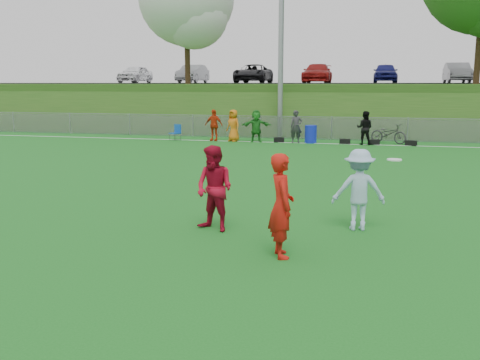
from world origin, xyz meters
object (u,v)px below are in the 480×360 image
(player_red_left, at_px, (281,206))
(player_red_center, at_px, (214,189))
(player_blue, at_px, (359,190))
(frisbee, at_px, (394,160))
(bicycle, at_px, (389,134))
(recycling_bin, at_px, (311,134))

(player_red_left, relative_size, player_red_center, 1.04)
(player_blue, bearing_deg, player_red_left, 49.41)
(frisbee, height_order, bicycle, frisbee)
(player_red_left, xyz_separation_m, player_blue, (1.30, 2.15, -0.07))
(frisbee, bearing_deg, player_red_center, -167.47)
(player_red_center, bearing_deg, bicycle, 99.93)
(player_red_left, distance_m, player_blue, 2.52)
(player_red_left, xyz_separation_m, frisbee, (1.99, 2.18, 0.59))
(player_red_left, height_order, frisbee, player_red_left)
(player_blue, relative_size, recycling_bin, 1.88)
(frisbee, height_order, recycling_bin, frisbee)
(recycling_bin, bearing_deg, player_red_center, -90.50)
(player_blue, height_order, recycling_bin, player_blue)
(frisbee, bearing_deg, player_red_left, -132.44)
(player_blue, distance_m, bicycle, 17.35)
(player_red_center, bearing_deg, recycling_bin, 112.17)
(player_blue, bearing_deg, frisbee, 172.39)
(player_red_center, distance_m, recycling_bin, 17.37)
(recycling_bin, relative_size, bicycle, 0.47)
(recycling_bin, distance_m, bicycle, 4.01)
(player_red_center, relative_size, bicycle, 0.93)
(player_red_left, distance_m, recycling_bin, 18.80)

